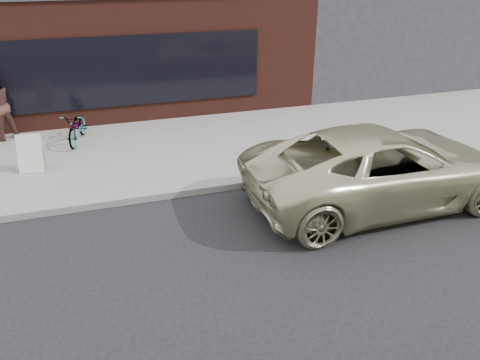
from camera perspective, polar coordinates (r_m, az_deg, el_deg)
name	(u,v)px	position (r m, az deg, el deg)	size (l,w,h in m)	color
ground	(265,316)	(7.06, 3.01, -16.24)	(120.00, 120.00, 0.00)	black
near_sidewalk	(176,144)	(12.91, -7.83, 4.39)	(44.00, 6.00, 0.15)	gray
storefront	(84,29)	(19.03, -18.46, 17.03)	(14.00, 10.07, 4.50)	#4D2018
motorcycle	(292,170)	(9.99, 6.34, 1.19)	(2.17, 0.78, 1.38)	black
minivan	(381,167)	(10.04, 16.86, 1.57)	(2.64, 5.72, 1.59)	beige
bicycle_front	(77,127)	(13.33, -19.24, 6.12)	(0.55, 1.59, 0.84)	gray
sandwich_sign	(31,152)	(11.92, -24.13, 3.12)	(0.61, 0.57, 0.87)	white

